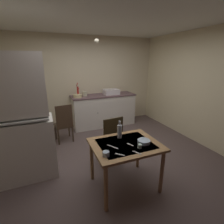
% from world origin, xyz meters
% --- Properties ---
extents(ground_plane, '(5.31, 5.31, 0.00)m').
position_xyz_m(ground_plane, '(0.00, 0.00, 0.00)').
color(ground_plane, '#564645').
extents(wall_back, '(4.41, 0.10, 2.60)m').
position_xyz_m(wall_back, '(0.00, 2.06, 1.30)').
color(wall_back, beige).
rests_on(wall_back, ground).
extents(wall_right, '(0.10, 4.11, 2.60)m').
position_xyz_m(wall_right, '(2.20, 0.00, 1.30)').
color(wall_right, beige).
rests_on(wall_right, ground).
extents(ceiling_slab, '(4.41, 4.11, 0.10)m').
position_xyz_m(ceiling_slab, '(0.00, 0.00, 2.65)').
color(ceiling_slab, silver).
extents(hutch_cabinet, '(1.04, 0.52, 2.04)m').
position_xyz_m(hutch_cabinet, '(-1.61, -0.08, 0.96)').
color(hutch_cabinet, silver).
rests_on(hutch_cabinet, ground).
extents(counter_cabinet, '(1.88, 0.64, 0.94)m').
position_xyz_m(counter_cabinet, '(0.43, 1.69, 0.47)').
color(counter_cabinet, silver).
rests_on(counter_cabinet, ground).
extents(sink_basin, '(0.44, 0.34, 0.15)m').
position_xyz_m(sink_basin, '(0.68, 1.69, 1.02)').
color(sink_basin, silver).
rests_on(sink_basin, counter_cabinet).
extents(hand_pump, '(0.05, 0.27, 0.39)m').
position_xyz_m(hand_pump, '(-0.30, 1.73, 1.11)').
color(hand_pump, '#B21E19').
rests_on(hand_pump, counter_cabinet).
extents(mixing_bowl_counter, '(0.24, 0.24, 0.08)m').
position_xyz_m(mixing_bowl_counter, '(-0.34, 1.64, 0.98)').
color(mixing_bowl_counter, beige).
rests_on(mixing_bowl_counter, counter_cabinet).
extents(stoneware_crock, '(0.14, 0.14, 0.13)m').
position_xyz_m(stoneware_crock, '(-0.12, 1.72, 1.01)').
color(stoneware_crock, beige).
rests_on(stoneware_crock, counter_cabinet).
extents(dining_table, '(1.00, 0.80, 0.74)m').
position_xyz_m(dining_table, '(-0.14, -0.92, 0.64)').
color(dining_table, '#997044').
rests_on(dining_table, ground).
extents(chair_far_side, '(0.44, 0.44, 0.97)m').
position_xyz_m(chair_far_side, '(-0.13, -0.30, 0.50)').
color(chair_far_side, '#362818').
rests_on(chair_far_side, ground).
extents(chair_by_counter, '(0.45, 0.45, 0.95)m').
position_xyz_m(chair_by_counter, '(-0.83, 0.97, 0.49)').
color(chair_by_counter, '#38291C').
rests_on(chair_by_counter, ground).
extents(serving_bowl_wide, '(0.19, 0.19, 0.05)m').
position_xyz_m(serving_bowl_wide, '(0.13, -1.01, 0.77)').
color(serving_bowl_wide, '#9EB2C6').
rests_on(serving_bowl_wide, dining_table).
extents(teacup_mint, '(0.09, 0.09, 0.06)m').
position_xyz_m(teacup_mint, '(-0.52, -1.12, 0.77)').
color(teacup_mint, '#9EB2C6').
rests_on(teacup_mint, dining_table).
extents(mug_dark, '(0.06, 0.06, 0.06)m').
position_xyz_m(mug_dark, '(-0.01, -1.11, 0.77)').
color(mug_dark, '#ADD1C1').
rests_on(mug_dark, dining_table).
extents(glass_bottle, '(0.07, 0.07, 0.28)m').
position_xyz_m(glass_bottle, '(-0.13, -0.70, 0.85)').
color(glass_bottle, '#B7BCC1').
rests_on(glass_bottle, dining_table).
extents(table_knife, '(0.11, 0.17, 0.00)m').
position_xyz_m(table_knife, '(-0.35, -0.93, 0.74)').
color(table_knife, silver).
rests_on(table_knife, dining_table).
extents(teaspoon_near_bowl, '(0.07, 0.12, 0.00)m').
position_xyz_m(teaspoon_near_bowl, '(-0.09, -0.98, 0.74)').
color(teaspoon_near_bowl, beige).
rests_on(teaspoon_near_bowl, dining_table).
extents(teaspoon_by_cup, '(0.08, 0.12, 0.00)m').
position_xyz_m(teaspoon_by_cup, '(-0.11, -1.21, 0.74)').
color(teaspoon_by_cup, beige).
rests_on(teaspoon_by_cup, dining_table).
extents(serving_spoon, '(0.11, 0.11, 0.00)m').
position_xyz_m(serving_spoon, '(-0.34, -1.17, 0.74)').
color(serving_spoon, beige).
rests_on(serving_spoon, dining_table).
extents(pendant_bulb, '(0.08, 0.08, 0.08)m').
position_xyz_m(pendant_bulb, '(-0.13, 0.40, 2.27)').
color(pendant_bulb, '#F9EFCC').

